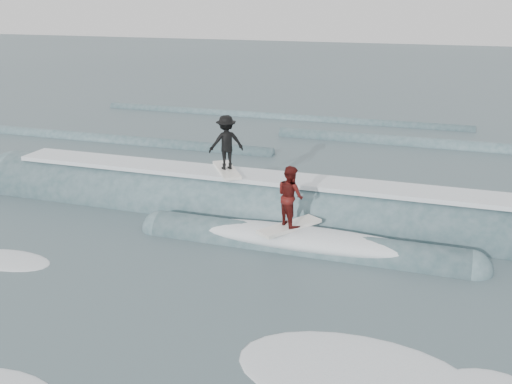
% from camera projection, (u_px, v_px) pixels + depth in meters
% --- Properties ---
extents(ground, '(160.00, 160.00, 0.00)m').
position_uv_depth(ground, '(170.00, 324.00, 12.47)').
color(ground, '#3C5058').
rests_on(ground, ground).
extents(breaking_wave, '(22.15, 4.05, 2.54)m').
position_uv_depth(breaking_wave, '(270.00, 217.00, 18.40)').
color(breaking_wave, '#38575E').
rests_on(breaking_wave, ground).
extents(surfer_black, '(1.56, 1.97, 1.86)m').
position_uv_depth(surfer_black, '(226.00, 144.00, 18.39)').
color(surfer_black, white).
rests_on(surfer_black, ground).
extents(surfer_red, '(1.55, 1.98, 1.83)m').
position_uv_depth(surfer_red, '(290.00, 199.00, 15.86)').
color(surfer_red, white).
rests_on(surfer_red, ground).
extents(whitewater, '(14.92, 6.56, 0.10)m').
position_uv_depth(whitewater, '(222.00, 369.00, 10.95)').
color(whitewater, white).
rests_on(whitewater, ground).
extents(far_swells, '(43.21, 8.65, 0.80)m').
position_uv_depth(far_swells, '(298.00, 138.00, 28.78)').
color(far_swells, '#38575E').
rests_on(far_swells, ground).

